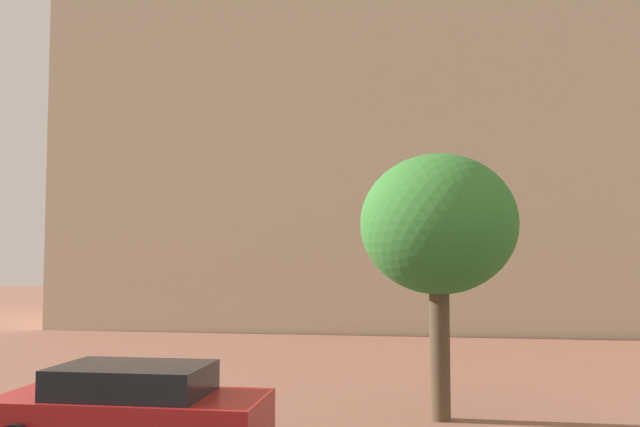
{
  "coord_description": "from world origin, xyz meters",
  "views": [
    {
      "loc": [
        1.6,
        -1.36,
        3.03
      ],
      "look_at": [
        -0.28,
        11.13,
        3.86
      ],
      "focal_mm": 38.69,
      "sensor_mm": 36.0,
      "label": 1
    }
  ],
  "objects": [
    {
      "name": "landmark_building",
      "position": [
        -0.22,
        31.59,
        10.27
      ],
      "size": [
        29.07,
        11.54,
        35.03
      ],
      "color": "beige",
      "rests_on": "ground_plane"
    },
    {
      "name": "car_red",
      "position": [
        -2.9,
        8.95,
        0.67
      ],
      "size": [
        4.15,
        2.01,
        1.38
      ],
      "color": "red",
      "rests_on": "ground_plane"
    },
    {
      "name": "tree_curb_far",
      "position": [
        1.88,
        12.0,
        3.66
      ],
      "size": [
        3.0,
        3.0,
        5.05
      ],
      "color": "brown",
      "rests_on": "ground_plane"
    }
  ]
}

